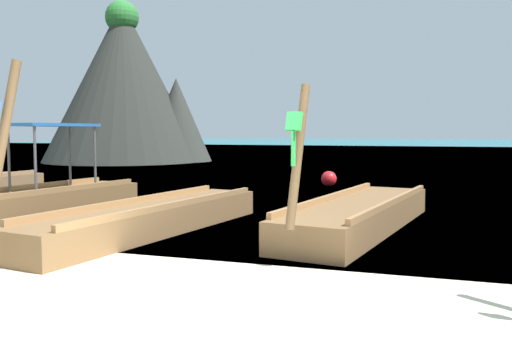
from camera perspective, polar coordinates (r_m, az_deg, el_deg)
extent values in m
plane|color=beige|center=(6.54, -8.42, -11.35)|extent=(120.00, 120.00, 0.00)
plane|color=#147A89|center=(66.75, 15.65, 2.51)|extent=(120.00, 120.00, 0.00)
cube|color=brown|center=(11.36, -22.77, -3.56)|extent=(1.91, 5.19, 0.57)
cube|color=#996C3F|center=(11.70, -24.33, -1.75)|extent=(0.89, 4.62, 0.10)
cube|color=#996C3F|center=(10.95, -21.21, -2.05)|extent=(0.89, 4.62, 0.10)
cylinder|color=#4C4C51|center=(11.49, -24.56, 1.08)|extent=(0.06, 0.06, 1.28)
cylinder|color=#4C4C51|center=(10.91, -22.20, 1.01)|extent=(0.06, 0.06, 1.28)
cylinder|color=#4C4C51|center=(12.47, -18.99, 1.44)|extent=(0.06, 0.06, 1.28)
cylinder|color=#4C4C51|center=(11.94, -16.57, 1.39)|extent=(0.06, 0.06, 1.28)
cube|color=#235BA3|center=(11.67, -20.57, 4.52)|extent=(1.18, 1.85, 0.06)
cube|color=brown|center=(9.48, -10.94, -5.08)|extent=(1.88, 5.66, 0.47)
cube|color=#9F7246|center=(9.73, -13.16, -3.17)|extent=(0.88, 5.07, 0.10)
cube|color=#9F7246|center=(9.15, -8.62, -3.57)|extent=(0.88, 5.07, 0.10)
cylinder|color=brown|center=(7.30, -25.22, 2.20)|extent=(0.22, 0.66, 2.18)
cube|color=brown|center=(9.85, 10.92, -4.68)|extent=(2.13, 5.60, 0.49)
cube|color=#9F7246|center=(9.99, 7.75, -2.81)|extent=(0.91, 4.98, 0.10)
cube|color=#9F7246|center=(9.66, 14.25, -3.14)|extent=(0.91, 4.98, 0.10)
cylinder|color=brown|center=(7.07, 4.42, 1.54)|extent=(0.22, 0.64, 1.90)
cube|color=green|center=(6.95, 4.04, 5.19)|extent=(0.22, 0.15, 0.25)
cube|color=green|center=(6.93, 3.96, 2.33)|extent=(0.04, 0.08, 0.45)
cone|color=#2D302B|center=(32.55, -13.80, 8.98)|extent=(9.15, 9.15, 9.09)
cone|color=#32352F|center=(31.82, -8.37, 5.29)|extent=(4.05, 4.05, 4.80)
sphere|color=#2D7A33|center=(33.08, -13.91, 15.38)|extent=(1.90, 1.90, 1.90)
sphere|color=red|center=(17.16, 7.67, -0.88)|extent=(0.49, 0.49, 0.49)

